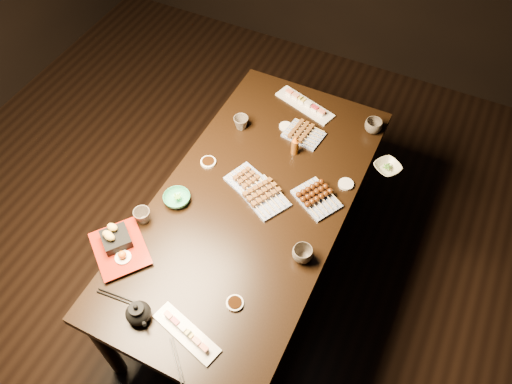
# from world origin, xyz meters

# --- Properties ---
(ground) EXTENTS (5.00, 5.00, 0.00)m
(ground) POSITION_xyz_m (0.00, 0.00, 0.00)
(ground) COLOR black
(ground) RESTS_ON ground
(dining_table) EXTENTS (1.41, 1.99, 0.75)m
(dining_table) POSITION_xyz_m (0.43, 0.30, 0.38)
(dining_table) COLOR black
(dining_table) RESTS_ON ground
(sushi_platter_near) EXTENTS (0.33, 0.17, 0.04)m
(sushi_platter_near) POSITION_xyz_m (0.49, -0.42, 0.77)
(sushi_platter_near) COLOR white
(sushi_platter_near) RESTS_ON dining_table
(sushi_platter_far) EXTENTS (0.38, 0.21, 0.04)m
(sushi_platter_far) POSITION_xyz_m (0.41, 1.04, 0.77)
(sushi_platter_far) COLOR white
(sushi_platter_far) RESTS_ON dining_table
(yakitori_plate_center) EXTENTS (0.27, 0.23, 0.06)m
(yakitori_plate_center) POSITION_xyz_m (0.37, 0.39, 0.78)
(yakitori_plate_center) COLOR #828EB6
(yakitori_plate_center) RESTS_ON dining_table
(yakitori_plate_right) EXTENTS (0.29, 0.26, 0.06)m
(yakitori_plate_right) POSITION_xyz_m (0.48, 0.34, 0.78)
(yakitori_plate_right) COLOR #828EB6
(yakitori_plate_right) RESTS_ON dining_table
(yakitori_plate_left) EXTENTS (0.22, 0.17, 0.05)m
(yakitori_plate_left) POSITION_xyz_m (0.49, 0.82, 0.78)
(yakitori_plate_left) COLOR #828EB6
(yakitori_plate_left) RESTS_ON dining_table
(tsukune_plate) EXTENTS (0.27, 0.25, 0.06)m
(tsukune_plate) POSITION_xyz_m (0.72, 0.45, 0.78)
(tsukune_plate) COLOR #828EB6
(tsukune_plate) RESTS_ON dining_table
(edamame_bowl_green) EXTENTS (0.19, 0.19, 0.04)m
(edamame_bowl_green) POSITION_xyz_m (0.10, 0.14, 0.77)
(edamame_bowl_green) COLOR #339D69
(edamame_bowl_green) RESTS_ON dining_table
(edamame_bowl_cream) EXTENTS (0.18, 0.18, 0.03)m
(edamame_bowl_cream) POSITION_xyz_m (0.97, 0.79, 0.77)
(edamame_bowl_cream) COLOR beige
(edamame_bowl_cream) RESTS_ON dining_table
(tempura_tray) EXTENTS (0.36, 0.35, 0.10)m
(tempura_tray) POSITION_xyz_m (0.01, -0.22, 0.80)
(tempura_tray) COLOR black
(tempura_tray) RESTS_ON dining_table
(teacup_near_left) EXTENTS (0.11, 0.11, 0.08)m
(teacup_near_left) POSITION_xyz_m (0.01, -0.03, 0.79)
(teacup_near_left) COLOR #52493F
(teacup_near_left) RESTS_ON dining_table
(teacup_mid_right) EXTENTS (0.10, 0.10, 0.08)m
(teacup_mid_right) POSITION_xyz_m (0.78, 0.11, 0.79)
(teacup_mid_right) COLOR #52493F
(teacup_mid_right) RESTS_ON dining_table
(teacup_far_left) EXTENTS (0.08, 0.08, 0.08)m
(teacup_far_left) POSITION_xyz_m (0.16, 0.73, 0.79)
(teacup_far_left) COLOR #52493F
(teacup_far_left) RESTS_ON dining_table
(teacup_far_right) EXTENTS (0.13, 0.13, 0.08)m
(teacup_far_right) POSITION_xyz_m (0.82, 1.02, 0.79)
(teacup_far_right) COLOR #52493F
(teacup_far_right) RESTS_ON dining_table
(teapot) EXTENTS (0.18, 0.18, 0.11)m
(teapot) POSITION_xyz_m (0.27, -0.45, 0.80)
(teapot) COLOR black
(teapot) RESTS_ON dining_table
(condiment_bottle) EXTENTS (0.05, 0.05, 0.12)m
(condiment_bottle) POSITION_xyz_m (0.49, 0.69, 0.81)
(condiment_bottle) COLOR brown
(condiment_bottle) RESTS_ON dining_table
(sauce_dish_west) EXTENTS (0.10, 0.10, 0.01)m
(sauce_dish_west) POSITION_xyz_m (0.12, 0.42, 0.76)
(sauce_dish_west) COLOR white
(sauce_dish_west) RESTS_ON dining_table
(sauce_dish_east) EXTENTS (0.11, 0.11, 0.01)m
(sauce_dish_east) POSITION_xyz_m (0.82, 0.60, 0.76)
(sauce_dish_east) COLOR white
(sauce_dish_east) RESTS_ON dining_table
(sauce_dish_se) EXTENTS (0.11, 0.11, 0.01)m
(sauce_dish_se) POSITION_xyz_m (0.61, -0.22, 0.76)
(sauce_dish_se) COLOR white
(sauce_dish_se) RESTS_ON dining_table
(sauce_dish_nw) EXTENTS (0.09, 0.09, 0.01)m
(sauce_dish_nw) POSITION_xyz_m (0.38, 0.84, 0.76)
(sauce_dish_nw) COLOR white
(sauce_dish_nw) RESTS_ON dining_table
(chopsticks_near) EXTENTS (0.25, 0.05, 0.01)m
(chopsticks_near) POSITION_xyz_m (0.16, -0.42, 0.75)
(chopsticks_near) COLOR black
(chopsticks_near) RESTS_ON dining_table
(chopsticks_se) EXTENTS (0.16, 0.16, 0.01)m
(chopsticks_se) POSITION_xyz_m (0.51, -0.54, 0.75)
(chopsticks_se) COLOR black
(chopsticks_se) RESTS_ON dining_table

